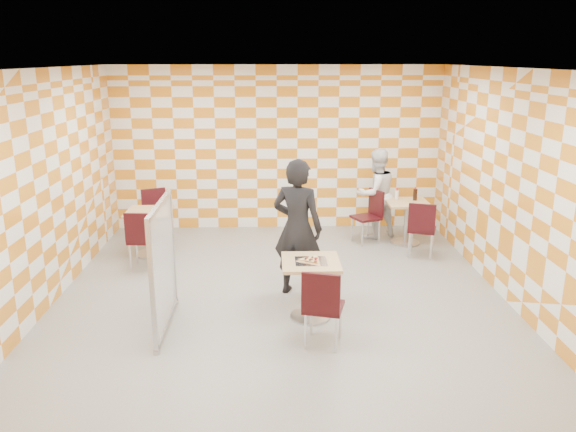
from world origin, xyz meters
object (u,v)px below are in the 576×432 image
object	(u,v)px
chair_main_front	(322,303)
sport_bottle	(397,194)
soda_bottle	(415,194)
chair_second_front	(422,226)
second_table	(407,215)
man_dark	(297,228)
chair_second_side	(371,212)
main_table	(311,279)
empty_table	(150,225)
chair_empty_far	(156,211)
chair_empty_near	(142,236)
man_white	(376,194)
partition	(163,265)

from	to	relation	value
chair_main_front	sport_bottle	distance (m)	4.10
chair_main_front	soda_bottle	size ratio (longest dim) A/B	4.02
chair_second_front	soda_bottle	distance (m)	0.88
second_table	man_dark	xyz separation A→B (m)	(-1.98, -2.08, 0.43)
man_dark	chair_second_side	bearing A→B (deg)	-99.43
main_table	man_dark	world-z (taller)	man_dark
man_dark	empty_table	bearing A→B (deg)	-12.37
empty_table	man_dark	distance (m)	2.87
second_table	chair_second_side	world-z (taller)	chair_second_side
chair_empty_far	man_dark	distance (m)	3.35
empty_table	chair_empty_near	bearing A→B (deg)	-87.99
chair_main_front	chair_second_side	bearing A→B (deg)	72.38
chair_main_front	man_dark	world-z (taller)	man_dark
main_table	second_table	bearing A→B (deg)	56.79
chair_second_front	man_white	bearing A→B (deg)	115.55
second_table	chair_main_front	bearing A→B (deg)	-116.37
chair_main_front	partition	distance (m)	1.92
man_white	chair_empty_far	bearing A→B (deg)	-21.73
sport_bottle	soda_bottle	distance (m)	0.31
chair_second_front	man_white	world-z (taller)	man_white
second_table	chair_main_front	size ratio (longest dim) A/B	0.81
chair_empty_far	partition	bearing A→B (deg)	-77.22
chair_main_front	chair_empty_far	world-z (taller)	same
main_table	man_white	xyz separation A→B (m)	(1.38, 3.23, 0.29)
man_dark	sport_bottle	xyz separation A→B (m)	(1.83, 2.24, -0.10)
chair_empty_near	man_dark	size ratio (longest dim) A/B	0.49
chair_main_front	second_table	bearing A→B (deg)	63.63
chair_second_side	soda_bottle	bearing A→B (deg)	-1.39
empty_table	chair_second_side	world-z (taller)	chair_second_side
main_table	man_dark	distance (m)	0.87
man_white	sport_bottle	xyz separation A→B (m)	(0.32, -0.24, 0.04)
empty_table	chair_main_front	world-z (taller)	chair_main_front
chair_second_side	partition	world-z (taller)	partition
second_table	partition	world-z (taller)	partition
partition	man_dark	size ratio (longest dim) A/B	0.83
second_table	soda_bottle	bearing A→B (deg)	30.70
chair_main_front	partition	bearing A→B (deg)	162.81
chair_main_front	chair_empty_far	bearing A→B (deg)	123.61
second_table	chair_empty_near	size ratio (longest dim) A/B	0.81
partition	soda_bottle	size ratio (longest dim) A/B	6.74
second_table	chair_empty_far	distance (m)	4.35
empty_table	sport_bottle	bearing A→B (deg)	8.31
main_table	man_white	world-z (taller)	man_white
chair_empty_far	partition	world-z (taller)	partition
main_table	partition	world-z (taller)	partition
chair_second_side	partition	size ratio (longest dim) A/B	0.60
chair_empty_near	soda_bottle	world-z (taller)	soda_bottle
chair_empty_far	soda_bottle	xyz separation A→B (m)	(4.49, -0.18, 0.31)
chair_second_side	sport_bottle	bearing A→B (deg)	6.77
second_table	chair_main_front	world-z (taller)	chair_main_front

